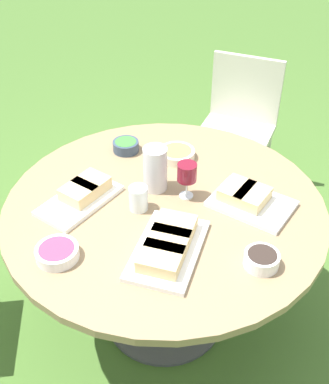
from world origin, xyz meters
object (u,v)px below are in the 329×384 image
object	(u,v)px
dining_table	(165,224)
water_pitcher	(155,169)
chair_near_left	(239,119)
wine_glass	(187,173)

from	to	relation	value
dining_table	water_pitcher	bearing A→B (deg)	-28.62
dining_table	water_pitcher	xyz separation A→B (m)	(0.10, -0.06, 0.21)
dining_table	chair_near_left	xyz separation A→B (m)	(0.39, -1.14, -0.10)
chair_near_left	wine_glass	bearing A→B (deg)	112.06
dining_table	wine_glass	bearing A→B (deg)	-110.06
chair_near_left	water_pitcher	size ratio (longest dim) A/B	4.43
water_pitcher	wine_glass	world-z (taller)	water_pitcher
wine_glass	chair_near_left	bearing A→B (deg)	-67.94
dining_table	chair_near_left	bearing A→B (deg)	-71.30
chair_near_left	water_pitcher	distance (m)	1.16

